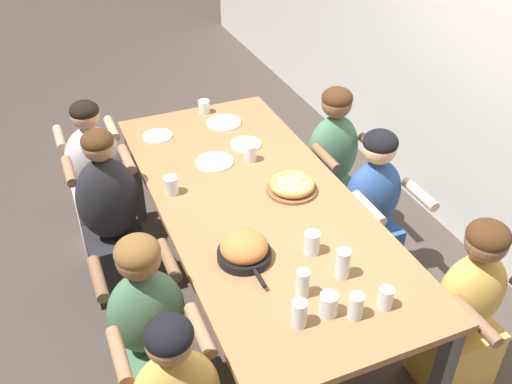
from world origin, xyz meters
The scene contains 24 objects.
ground_plane centered at (0.00, 0.00, 0.00)m, with size 18.00×18.00×0.00m, color #423833.
dining_table centered at (0.00, 0.00, 0.72)m, with size 2.39×1.04×0.79m.
pizza_board_main centered at (0.00, 0.22, 0.82)m, with size 0.29×0.29×0.07m.
skillet_bowl centered at (0.42, -0.24, 0.85)m, with size 0.38×0.26×0.14m.
empty_plate_a centered at (-0.90, 0.14, 0.80)m, with size 0.23×0.23×0.02m.
empty_plate_b centered at (-0.89, -0.32, 0.80)m, with size 0.19×0.19×0.02m.
empty_plate_c centered at (-0.45, -0.08, 0.80)m, with size 0.23×0.23×0.02m.
empty_plate_d centered at (-0.57, 0.17, 0.80)m, with size 0.20×0.20×0.02m.
cocktail_glass_blue centered at (-1.10, 0.07, 0.83)m, with size 0.08×0.08×0.11m.
drinking_glass_a centered at (0.75, -0.09, 0.85)m, with size 0.06×0.06×0.14m.
drinking_glass_b centered at (0.95, 0.21, 0.83)m, with size 0.07×0.07×0.11m.
drinking_glass_c centered at (0.71, 0.13, 0.86)m, with size 0.07×0.07×0.15m.
drinking_glass_d centered at (-0.24, -0.41, 0.84)m, with size 0.08×0.08×0.10m.
drinking_glass_e centered at (0.90, -0.18, 0.85)m, with size 0.07×0.07×0.13m.
drinking_glass_f centered at (0.51, 0.08, 0.84)m, with size 0.08×0.08×0.12m.
drinking_glass_g centered at (0.95, 0.06, 0.85)m, with size 0.07×0.07×0.12m.
drinking_glass_h centered at (-0.39, 0.13, 0.84)m, with size 0.08×0.08×0.10m.
drinking_glass_i centered at (0.89, -0.04, 0.84)m, with size 0.08×0.08×0.11m.
diner_far_midleft centered at (-0.45, 0.74, 0.52)m, with size 0.51×0.40×1.13m.
diner_far_right centered at (0.93, 0.74, 0.49)m, with size 0.51×0.40×1.07m.
diner_near_midright centered at (0.45, -0.74, 0.50)m, with size 0.51×0.40×1.09m.
diner_near_left centered at (-0.97, -0.74, 0.49)m, with size 0.51×0.40×1.09m.
diner_near_midleft centered at (-0.46, -0.74, 0.52)m, with size 0.51×0.40×1.14m.
diner_far_center centered at (0.05, 0.74, 0.50)m, with size 0.51×0.40×1.08m.
Camera 1 is at (2.34, -0.98, 2.62)m, focal length 40.00 mm.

